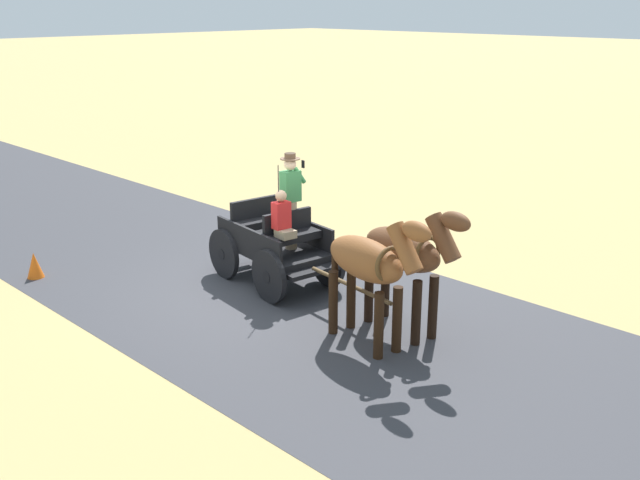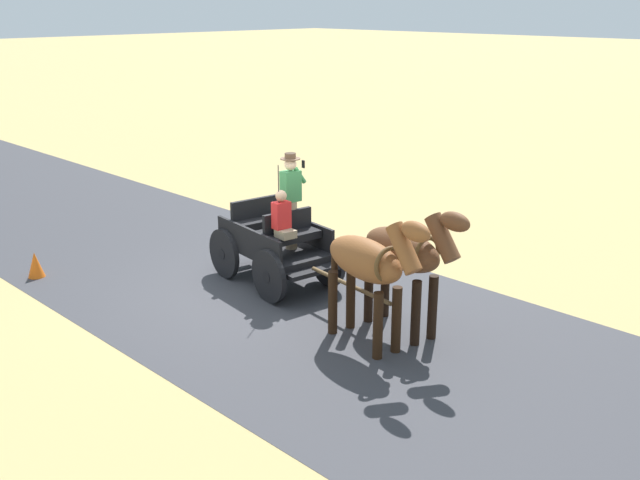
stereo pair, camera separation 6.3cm
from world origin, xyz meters
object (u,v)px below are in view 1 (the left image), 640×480
at_px(horse_near_side, 407,254).
at_px(traffic_cone, 35,265).
at_px(horse_off_side, 370,264).
at_px(horse_drawn_carriage, 277,242).

bearing_deg(horse_near_side, traffic_cone, -64.86).
height_order(horse_near_side, horse_off_side, same).
relative_size(horse_drawn_carriage, traffic_cone, 9.03).
xyz_separation_m(horse_drawn_carriage, traffic_cone, (3.10, -3.51, -0.57)).
distance_m(horse_near_side, traffic_cone, 7.32).
bearing_deg(horse_off_side, horse_near_side, 172.46).
distance_m(horse_drawn_carriage, horse_off_side, 3.10).
bearing_deg(horse_drawn_carriage, traffic_cone, -48.49).
height_order(horse_drawn_carriage, horse_off_side, horse_drawn_carriage).
bearing_deg(horse_near_side, horse_off_side, -7.54).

